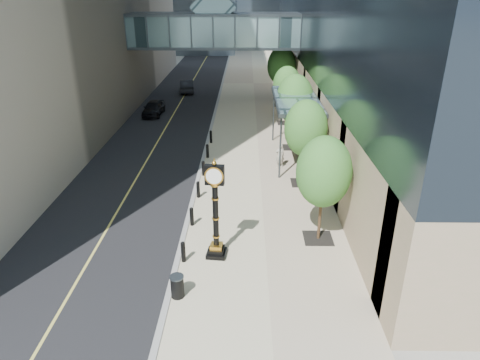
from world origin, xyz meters
The scene contains 13 objects.
ground centered at (0.00, 0.00, 0.00)m, with size 320.00×320.00×0.00m, color gray.
road centered at (-7.00, 40.00, 0.01)m, with size 8.00×180.00×0.02m, color black.
sidewalk centered at (1.00, 40.00, 0.03)m, with size 8.00×180.00×0.06m, color #B8AE8E.
curb centered at (-3.00, 40.00, 0.04)m, with size 0.25×180.00×0.07m, color gray.
skywalk centered at (-3.00, 28.00, 7.71)m, with size 17.00×4.20×5.80m.
entrance_canopy centered at (3.48, 14.00, 4.19)m, with size 3.00×8.00×4.38m.
bollard_row centered at (-2.70, 9.00, 0.51)m, with size 0.20×16.20×0.90m.
street_trees centered at (3.60, 16.91, 3.74)m, with size 2.89×28.72×5.93m.
street_clock centered at (-1.26, 1.50, 2.07)m, with size 0.96×0.96×4.64m.
trash_bin centered at (-2.61, -1.38, 0.51)m, with size 0.52×0.52×0.90m, color black.
pedestrian centered at (2.37, 12.15, 0.88)m, with size 0.60×0.39×1.63m, color beige.
car_near centered at (-8.83, 25.14, 0.72)m, with size 1.64×4.08×1.39m, color black.
car_far centered at (-6.92, 35.12, 0.74)m, with size 1.52×4.35×1.43m, color black.
Camera 1 is at (0.05, -14.90, 11.24)m, focal length 32.00 mm.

